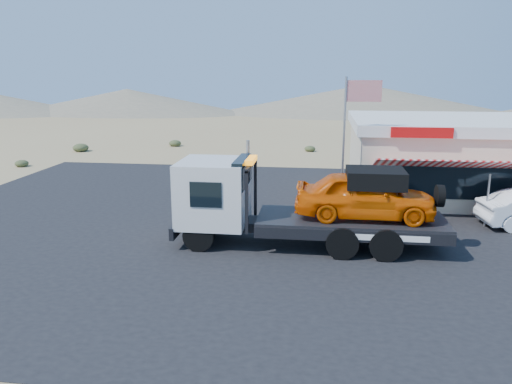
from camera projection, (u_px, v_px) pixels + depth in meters
ground at (218, 243)px, 18.65m from camera, size 120.00×120.00×0.00m
asphalt_lot at (278, 221)px, 21.29m from camera, size 32.00×24.00×0.02m
tow_truck at (302, 200)px, 18.01m from camera, size 9.58×2.84×3.20m
jerky_store at (454, 156)px, 25.51m from camera, size 10.40×9.97×3.90m
flagpole at (350, 130)px, 21.47m from camera, size 1.55×0.10×6.00m
desert_scrub at (31, 174)px, 29.62m from camera, size 24.12×33.81×0.65m
distant_hills at (228, 101)px, 72.52m from camera, size 126.00×48.00×4.20m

